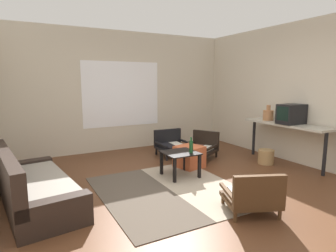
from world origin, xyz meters
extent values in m
plane|color=#56331E|center=(0.00, 0.00, 0.00)|extent=(7.80, 7.80, 0.00)
cube|color=beige|center=(0.00, 3.06, 1.35)|extent=(5.60, 0.12, 2.70)
cube|color=white|center=(0.00, 3.00, 1.29)|extent=(1.81, 0.01, 1.47)
cube|color=beige|center=(2.66, 0.30, 1.35)|extent=(0.12, 6.60, 2.70)
cube|color=#4C4238|center=(-0.75, 0.23, 0.01)|extent=(0.98, 2.19, 0.01)
cube|color=gray|center=(0.24, 0.23, 0.01)|extent=(0.98, 2.19, 0.01)
cube|color=black|center=(-1.98, 0.67, 0.12)|extent=(1.01, 2.01, 0.23)
cube|color=gray|center=(-1.95, 0.67, 0.28)|extent=(0.89, 1.82, 0.10)
cube|color=black|center=(-2.30, 0.63, 0.42)|extent=(0.39, 1.93, 0.61)
cube|color=black|center=(-2.10, 1.53, 0.18)|extent=(0.78, 0.28, 0.37)
cube|color=black|center=(-1.87, -0.20, 0.18)|extent=(0.78, 0.28, 0.37)
cube|color=black|center=(0.19, 0.69, 0.41)|extent=(0.55, 0.53, 0.02)
cube|color=black|center=(-0.05, 0.92, 0.20)|extent=(0.04, 0.04, 0.40)
cube|color=black|center=(0.42, 0.92, 0.20)|extent=(0.04, 0.04, 0.40)
cube|color=black|center=(-0.05, 0.46, 0.20)|extent=(0.04, 0.04, 0.40)
cube|color=black|center=(0.42, 0.46, 0.20)|extent=(0.04, 0.04, 0.40)
cylinder|color=black|center=(0.99, 1.61, 0.07)|extent=(0.04, 0.04, 0.14)
cylinder|color=black|center=(0.44, 1.64, 0.07)|extent=(0.04, 0.04, 0.14)
cylinder|color=black|center=(1.01, 2.14, 0.07)|extent=(0.04, 0.04, 0.14)
cylinder|color=black|center=(0.46, 2.17, 0.07)|extent=(0.04, 0.04, 0.14)
cube|color=black|center=(0.73, 1.89, 0.17)|extent=(0.66, 0.64, 0.05)
cube|color=silver|center=(0.84, 1.86, 0.22)|extent=(0.23, 0.56, 0.06)
cube|color=black|center=(0.61, 1.87, 0.22)|extent=(0.23, 0.56, 0.06)
cube|color=black|center=(0.74, 2.16, 0.37)|extent=(0.64, 0.10, 0.34)
cube|color=black|center=(1.02, 1.87, 0.28)|extent=(0.07, 0.61, 0.04)
cube|color=black|center=(0.43, 1.90, 0.28)|extent=(0.07, 0.61, 0.04)
cylinder|color=#472D19|center=(0.13, -0.49, 0.06)|extent=(0.04, 0.04, 0.12)
cylinder|color=#472D19|center=(0.62, -0.70, 0.06)|extent=(0.04, 0.04, 0.12)
cylinder|color=#472D19|center=(-0.05, -0.93, 0.06)|extent=(0.04, 0.04, 0.12)
cylinder|color=#472D19|center=(0.44, -1.14, 0.06)|extent=(0.04, 0.04, 0.12)
cube|color=#472D19|center=(0.28, -0.82, 0.15)|extent=(0.78, 0.75, 0.05)
cube|color=silver|center=(0.19, -0.76, 0.20)|extent=(0.38, 0.54, 0.06)
cube|color=black|center=(0.39, -0.84, 0.20)|extent=(0.38, 0.54, 0.06)
cube|color=#472D19|center=(0.19, -1.04, 0.36)|extent=(0.59, 0.30, 0.37)
cube|color=#472D19|center=(0.02, -0.71, 0.26)|extent=(0.25, 0.53, 0.04)
cube|color=#472D19|center=(0.55, -0.92, 0.26)|extent=(0.25, 0.53, 0.04)
cylinder|color=black|center=(0.99, 1.11, 0.06)|extent=(0.04, 0.04, 0.13)
cylinder|color=black|center=(0.75, 1.55, 0.06)|extent=(0.04, 0.04, 0.13)
cylinder|color=black|center=(1.48, 1.37, 0.06)|extent=(0.04, 0.04, 0.13)
cylinder|color=black|center=(1.24, 1.82, 0.06)|extent=(0.04, 0.04, 0.13)
cube|color=black|center=(1.12, 1.46, 0.15)|extent=(0.84, 0.82, 0.05)
cube|color=silver|center=(1.15, 1.36, 0.21)|extent=(0.60, 0.45, 0.06)
cube|color=brown|center=(1.05, 1.54, 0.21)|extent=(0.60, 0.45, 0.06)
cube|color=black|center=(1.37, 1.60, 0.36)|extent=(0.34, 0.55, 0.35)
cube|color=black|center=(1.25, 1.22, 0.27)|extent=(0.58, 0.35, 0.04)
cube|color=black|center=(0.98, 1.70, 0.27)|extent=(0.58, 0.35, 0.04)
cube|color=#BC5633|center=(0.60, 1.05, 0.20)|extent=(0.54, 0.54, 0.40)
cube|color=#B2AD9E|center=(2.34, 0.38, 0.77)|extent=(0.45, 1.73, 0.04)
cylinder|color=black|center=(2.34, -0.43, 0.38)|extent=(0.06, 0.06, 0.75)
cylinder|color=black|center=(2.34, 1.18, 0.38)|extent=(0.06, 0.06, 0.75)
cube|color=black|center=(2.34, 0.28, 0.98)|extent=(0.48, 0.32, 0.37)
cube|color=black|center=(2.10, 0.28, 1.00)|extent=(0.01, 0.25, 0.26)
cylinder|color=#A87047|center=(2.34, 0.82, 0.90)|extent=(0.20, 0.20, 0.20)
cylinder|color=#A87047|center=(2.34, 0.82, 1.05)|extent=(0.08, 0.08, 0.11)
cylinder|color=#194723|center=(0.33, 0.58, 0.52)|extent=(0.06, 0.06, 0.20)
cylinder|color=#194723|center=(0.33, 0.58, 0.65)|extent=(0.03, 0.03, 0.06)
cylinder|color=#9E7A4C|center=(2.03, 0.54, 0.14)|extent=(0.30, 0.30, 0.27)
camera|label=1|loc=(-2.14, -3.20, 1.58)|focal=30.07mm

